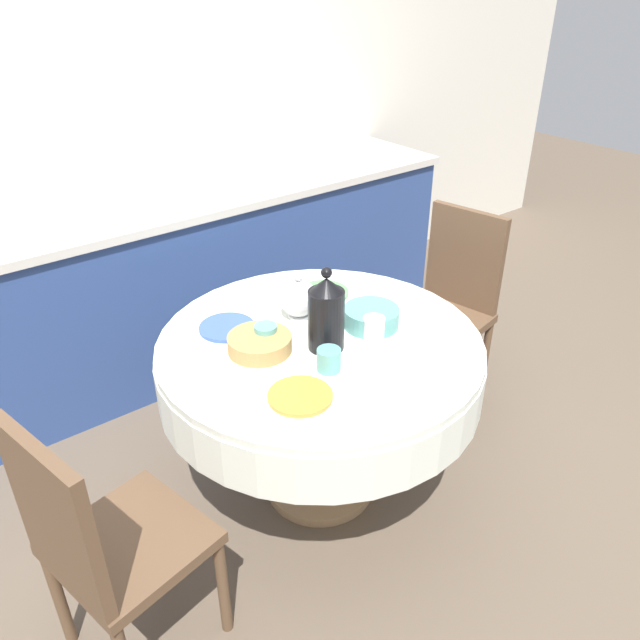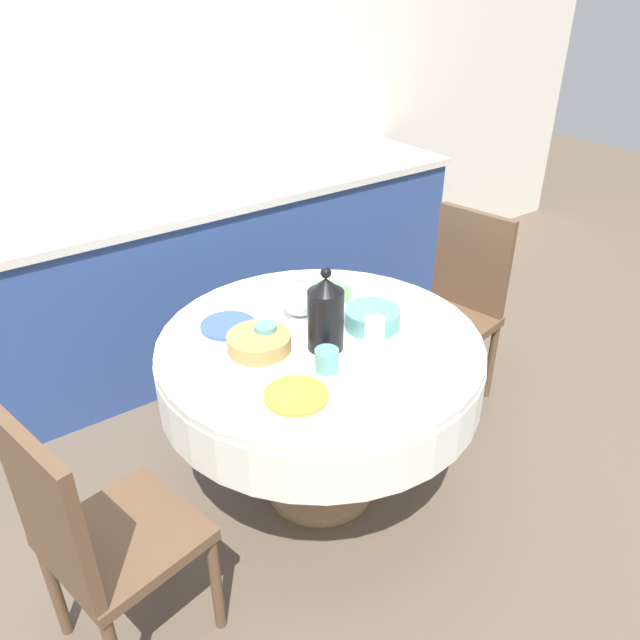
% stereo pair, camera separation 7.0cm
% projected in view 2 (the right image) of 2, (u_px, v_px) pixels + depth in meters
% --- Properties ---
extents(ground_plane, '(12.00, 12.00, 0.00)m').
position_uv_depth(ground_plane, '(320.00, 486.00, 2.60)').
color(ground_plane, brown).
extents(wall_back, '(7.00, 0.05, 2.60)m').
position_uv_depth(wall_back, '(131.00, 101.00, 3.06)').
color(wall_back, silver).
rests_on(wall_back, ground_plane).
extents(kitchen_counter, '(3.24, 0.64, 0.90)m').
position_uv_depth(kitchen_counter, '(179.00, 281.00, 3.25)').
color(kitchen_counter, '#2D4784').
rests_on(kitchen_counter, ground_plane).
extents(dining_table, '(1.18, 1.18, 0.72)m').
position_uv_depth(dining_table, '(320.00, 368.00, 2.30)').
color(dining_table, tan).
rests_on(dining_table, ground_plane).
extents(chair_left, '(0.47, 0.47, 0.93)m').
position_uv_depth(chair_left, '(456.00, 302.00, 2.93)').
color(chair_left, brown).
rests_on(chair_left, ground_plane).
extents(chair_right, '(0.47, 0.47, 0.93)m').
position_uv_depth(chair_right, '(96.00, 534.00, 1.75)').
color(chair_right, brown).
rests_on(chair_right, ground_plane).
extents(plate_near_left, '(0.20, 0.20, 0.01)m').
position_uv_depth(plate_near_left, '(296.00, 396.00, 1.94)').
color(plate_near_left, orange).
rests_on(plate_near_left, dining_table).
extents(cup_near_left, '(0.08, 0.08, 0.08)m').
position_uv_depth(cup_near_left, '(327.00, 360.00, 2.05)').
color(cup_near_left, '#5BA39E').
rests_on(cup_near_left, dining_table).
extents(plate_near_right, '(0.20, 0.20, 0.01)m').
position_uv_depth(plate_near_right, '(417.00, 354.00, 2.14)').
color(plate_near_right, white).
rests_on(plate_near_right, dining_table).
extents(cup_near_right, '(0.08, 0.08, 0.08)m').
position_uv_depth(cup_near_right, '(374.00, 329.00, 2.22)').
color(cup_near_right, white).
rests_on(cup_near_right, dining_table).
extents(plate_far_left, '(0.20, 0.20, 0.01)m').
position_uv_depth(plate_far_left, '(228.00, 326.00, 2.31)').
color(plate_far_left, '#3856AD').
rests_on(plate_far_left, dining_table).
extents(cup_far_left, '(0.08, 0.08, 0.08)m').
position_uv_depth(cup_far_left, '(266.00, 334.00, 2.19)').
color(cup_far_left, '#5BA39E').
rests_on(cup_far_left, dining_table).
extents(plate_far_right, '(0.20, 0.20, 0.01)m').
position_uv_depth(plate_far_right, '(327.00, 293.00, 2.54)').
color(plate_far_right, '#5BA85B').
rests_on(plate_far_right, dining_table).
extents(cup_far_right, '(0.08, 0.08, 0.08)m').
position_uv_depth(cup_far_right, '(309.00, 305.00, 2.38)').
color(cup_far_right, '#5BA39E').
rests_on(cup_far_right, dining_table).
extents(coffee_carafe, '(0.13, 0.13, 0.31)m').
position_uv_depth(coffee_carafe, '(326.00, 314.00, 2.12)').
color(coffee_carafe, black).
rests_on(coffee_carafe, dining_table).
extents(teapot, '(0.20, 0.14, 0.19)m').
position_uv_depth(teapot, '(300.00, 298.00, 2.34)').
color(teapot, white).
rests_on(teapot, dining_table).
extents(bread_basket, '(0.22, 0.22, 0.06)m').
position_uv_depth(bread_basket, '(259.00, 342.00, 2.16)').
color(bread_basket, '#AD844C').
rests_on(bread_basket, dining_table).
extents(fruit_bowl, '(0.21, 0.21, 0.07)m').
position_uv_depth(fruit_bowl, '(372.00, 318.00, 2.30)').
color(fruit_bowl, '#569993').
rests_on(fruit_bowl, dining_table).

